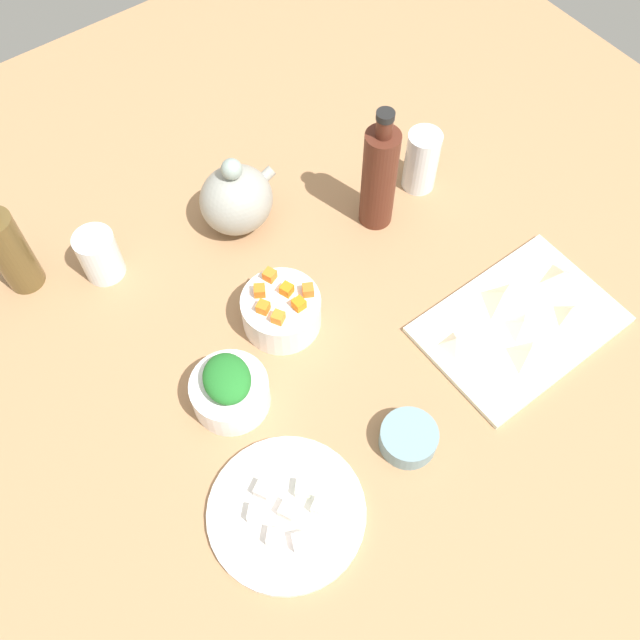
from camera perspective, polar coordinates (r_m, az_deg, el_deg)
tabletop at (r=118.91cm, az=0.00°, el=-1.61°), size 190.00×190.00×3.00cm
cutting_board at (r=122.67cm, az=15.71°, el=-0.35°), size 32.41×22.40×1.00cm
plate_tofu at (r=105.62cm, az=-2.71°, el=-15.20°), size 22.93×22.93×1.20cm
bowl_greens at (r=110.46cm, az=-7.21°, el=-5.81°), size 12.10×12.10×5.81cm
bowl_carrots at (r=116.37cm, az=-3.12°, el=0.71°), size 13.02×13.02×6.49cm
bowl_small_side at (r=108.58cm, az=7.12°, el=-9.40°), size 8.76×8.76×3.76cm
teapot at (r=126.97cm, az=-6.72°, el=9.63°), size 14.83×12.24×15.82cm
bottle_0 at (r=127.06cm, az=-23.69°, el=5.16°), size 6.22×6.22×20.18cm
bottle_1 at (r=123.99cm, az=4.77°, el=11.37°), size 6.04×6.04×25.22cm
drinking_glass_0 at (r=126.48cm, az=-17.29°, el=4.99°), size 6.91×6.91×9.28cm
drinking_glass_1 at (r=133.83cm, az=8.15°, el=12.55°), size 6.20×6.20×12.40cm
carrot_cube_0 at (r=112.10cm, az=-1.70°, el=1.30°), size 1.89×1.89×1.80cm
carrot_cube_1 at (r=110.95cm, az=-3.38°, el=0.22°), size 2.47×2.47×1.80cm
carrot_cube_2 at (r=115.38cm, az=-4.06°, el=3.61°), size 2.34×2.34×1.80cm
carrot_cube_3 at (r=112.08cm, az=-4.59°, el=1.03°), size 2.46×2.46×1.80cm
carrot_cube_4 at (r=113.67cm, az=-2.69°, el=2.47°), size 2.31×2.31×1.80cm
carrot_cube_5 at (r=113.48cm, az=-0.96°, el=2.41°), size 2.44×2.44×1.80cm
carrot_cube_6 at (r=113.82cm, az=-4.88°, el=2.36°), size 2.47×2.47×1.80cm
chopped_greens_mound at (r=106.10cm, az=-7.49°, el=-4.69°), size 9.32×10.33×3.94cm
tofu_cube_0 at (r=104.76cm, az=-1.35°, el=-13.40°), size 3.11×3.11×2.20cm
tofu_cube_1 at (r=103.98cm, az=0.04°, el=-14.77°), size 3.03×3.03×2.20cm
tofu_cube_2 at (r=105.00cm, az=-4.58°, el=-13.44°), size 3.00×3.00×2.20cm
tofu_cube_3 at (r=102.76cm, az=-1.57°, el=-17.39°), size 2.89×2.89×2.20cm
tofu_cube_4 at (r=103.06cm, az=-3.64°, el=-17.02°), size 3.11×3.11×2.20cm
tofu_cube_5 at (r=104.09cm, az=-5.17°, el=-15.26°), size 3.11×3.11×2.20cm
tofu_cube_6 at (r=103.94cm, az=-2.61°, el=-15.03°), size 2.97×2.97×2.20cm
dumpling_0 at (r=120.85cm, az=15.94°, el=-0.38°), size 5.98×5.89×2.17cm
dumpling_1 at (r=124.39cm, az=19.44°, el=0.60°), size 4.85×4.90×2.48cm
dumpling_2 at (r=116.66cm, az=10.82°, el=-1.75°), size 5.42×5.33×2.20cm
dumpling_3 at (r=122.47cm, az=14.45°, el=1.80°), size 7.62×7.29×2.95cm
dumpling_4 at (r=118.12cm, az=16.40°, el=-2.63°), size 6.66×6.75×2.57cm
dumpling_5 at (r=127.99cm, az=18.85°, el=3.34°), size 7.25×6.98×2.57cm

